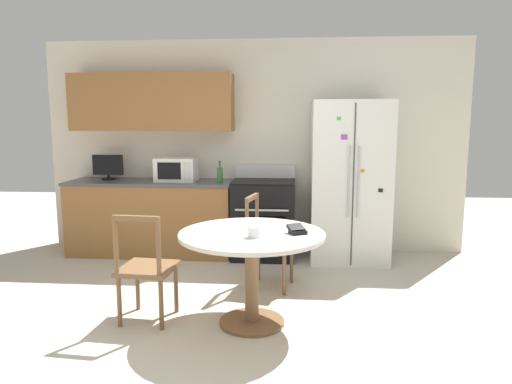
{
  "coord_description": "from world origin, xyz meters",
  "views": [
    {
      "loc": [
        0.5,
        -3.07,
        1.59
      ],
      "look_at": [
        0.16,
        1.15,
        0.95
      ],
      "focal_mm": 32.0,
      "sensor_mm": 36.0,
      "label": 1
    }
  ],
  "objects_px": {
    "countertop_tv": "(108,166)",
    "wallet": "(297,230)",
    "candle_glass": "(254,233)",
    "counter_bottle": "(220,174)",
    "dining_chair_left": "(146,269)",
    "dining_chair_far": "(268,244)",
    "refrigerator": "(349,182)",
    "microwave": "(177,169)",
    "oven_range": "(264,218)"
  },
  "relations": [
    {
      "from": "countertop_tv",
      "to": "wallet",
      "type": "bearing_deg",
      "value": -40.87
    },
    {
      "from": "candle_glass",
      "to": "counter_bottle",
      "type": "bearing_deg",
      "value": 106.08
    },
    {
      "from": "dining_chair_left",
      "to": "dining_chair_far",
      "type": "bearing_deg",
      "value": 47.45
    },
    {
      "from": "refrigerator",
      "to": "microwave",
      "type": "bearing_deg",
      "value": 177.97
    },
    {
      "from": "wallet",
      "to": "candle_glass",
      "type": "bearing_deg",
      "value": -155.69
    },
    {
      "from": "oven_range",
      "to": "wallet",
      "type": "xyz_separation_m",
      "value": [
        0.38,
        -1.9,
        0.31
      ]
    },
    {
      "from": "oven_range",
      "to": "countertop_tv",
      "type": "height_order",
      "value": "countertop_tv"
    },
    {
      "from": "dining_chair_far",
      "to": "dining_chair_left",
      "type": "bearing_deg",
      "value": -35.95
    },
    {
      "from": "oven_range",
      "to": "microwave",
      "type": "height_order",
      "value": "microwave"
    },
    {
      "from": "microwave",
      "to": "countertop_tv",
      "type": "relative_size",
      "value": 1.28
    },
    {
      "from": "wallet",
      "to": "microwave",
      "type": "bearing_deg",
      "value": 126.55
    },
    {
      "from": "dining_chair_far",
      "to": "wallet",
      "type": "relative_size",
      "value": 5.35
    },
    {
      "from": "dining_chair_left",
      "to": "refrigerator",
      "type": "bearing_deg",
      "value": 50.42
    },
    {
      "from": "counter_bottle",
      "to": "dining_chair_far",
      "type": "relative_size",
      "value": 0.28
    },
    {
      "from": "oven_range",
      "to": "wallet",
      "type": "relative_size",
      "value": 6.4
    },
    {
      "from": "dining_chair_far",
      "to": "counter_bottle",
      "type": "bearing_deg",
      "value": -135.99
    },
    {
      "from": "microwave",
      "to": "dining_chair_far",
      "type": "relative_size",
      "value": 0.53
    },
    {
      "from": "oven_range",
      "to": "counter_bottle",
      "type": "xyz_separation_m",
      "value": [
        -0.51,
        -0.08,
        0.53
      ]
    },
    {
      "from": "microwave",
      "to": "refrigerator",
      "type": "bearing_deg",
      "value": -2.03
    },
    {
      "from": "microwave",
      "to": "candle_glass",
      "type": "relative_size",
      "value": 5.08
    },
    {
      "from": "refrigerator",
      "to": "counter_bottle",
      "type": "height_order",
      "value": "refrigerator"
    },
    {
      "from": "counter_bottle",
      "to": "wallet",
      "type": "height_order",
      "value": "counter_bottle"
    },
    {
      "from": "refrigerator",
      "to": "counter_bottle",
      "type": "bearing_deg",
      "value": -178.52
    },
    {
      "from": "oven_range",
      "to": "countertop_tv",
      "type": "bearing_deg",
      "value": 177.1
    },
    {
      "from": "wallet",
      "to": "dining_chair_far",
      "type": "bearing_deg",
      "value": 107.45
    },
    {
      "from": "oven_range",
      "to": "counter_bottle",
      "type": "distance_m",
      "value": 0.74
    },
    {
      "from": "dining_chair_far",
      "to": "dining_chair_left",
      "type": "xyz_separation_m",
      "value": [
        -0.93,
        -0.86,
        0.0
      ]
    },
    {
      "from": "dining_chair_far",
      "to": "countertop_tv",
      "type": "bearing_deg",
      "value": -107.95
    },
    {
      "from": "refrigerator",
      "to": "microwave",
      "type": "relative_size",
      "value": 3.87
    },
    {
      "from": "microwave",
      "to": "dining_chair_left",
      "type": "height_order",
      "value": "microwave"
    },
    {
      "from": "refrigerator",
      "to": "oven_range",
      "type": "distance_m",
      "value": 1.09
    },
    {
      "from": "dining_chair_left",
      "to": "candle_glass",
      "type": "distance_m",
      "value": 0.95
    },
    {
      "from": "microwave",
      "to": "dining_chair_left",
      "type": "bearing_deg",
      "value": -83.15
    },
    {
      "from": "microwave",
      "to": "candle_glass",
      "type": "height_order",
      "value": "microwave"
    },
    {
      "from": "countertop_tv",
      "to": "counter_bottle",
      "type": "bearing_deg",
      "value": -7.22
    },
    {
      "from": "countertop_tv",
      "to": "microwave",
      "type": "bearing_deg",
      "value": -4.49
    },
    {
      "from": "refrigerator",
      "to": "microwave",
      "type": "distance_m",
      "value": 2.05
    },
    {
      "from": "oven_range",
      "to": "dining_chair_far",
      "type": "relative_size",
      "value": 1.2
    },
    {
      "from": "microwave",
      "to": "dining_chair_left",
      "type": "distance_m",
      "value": 2.04
    },
    {
      "from": "counter_bottle",
      "to": "refrigerator",
      "type": "bearing_deg",
      "value": 1.48
    },
    {
      "from": "countertop_tv",
      "to": "oven_range",
      "type": "bearing_deg",
      "value": -2.9
    },
    {
      "from": "counter_bottle",
      "to": "candle_glass",
      "type": "bearing_deg",
      "value": -73.92
    },
    {
      "from": "countertop_tv",
      "to": "candle_glass",
      "type": "bearing_deg",
      "value": -47.15
    },
    {
      "from": "counter_bottle",
      "to": "wallet",
      "type": "xyz_separation_m",
      "value": [
        0.89,
        -1.82,
        -0.22
      ]
    },
    {
      "from": "counter_bottle",
      "to": "dining_chair_left",
      "type": "relative_size",
      "value": 0.28
    },
    {
      "from": "refrigerator",
      "to": "oven_range",
      "type": "height_order",
      "value": "refrigerator"
    },
    {
      "from": "countertop_tv",
      "to": "counter_bottle",
      "type": "distance_m",
      "value": 1.43
    },
    {
      "from": "candle_glass",
      "to": "wallet",
      "type": "xyz_separation_m",
      "value": [
        0.32,
        0.14,
        -0.01
      ]
    },
    {
      "from": "refrigerator",
      "to": "wallet",
      "type": "distance_m",
      "value": 1.96
    },
    {
      "from": "countertop_tv",
      "to": "refrigerator",
      "type": "bearing_deg",
      "value": -2.77
    }
  ]
}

